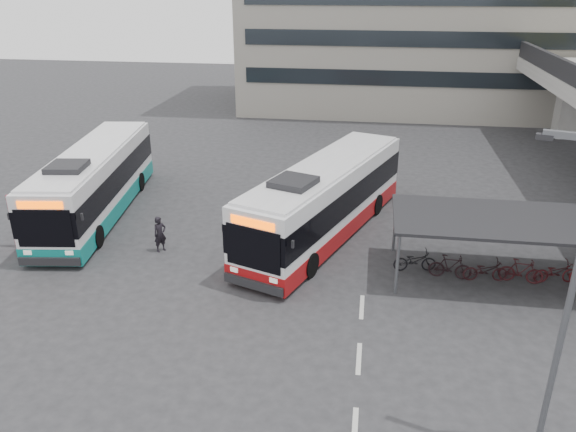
# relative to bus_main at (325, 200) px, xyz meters

# --- Properties ---
(ground) EXTENTS (120.00, 120.00, 0.00)m
(ground) POSITION_rel_bus_main_xyz_m (-0.59, -6.05, -1.68)
(ground) COLOR #28282B
(ground) RESTS_ON ground
(bike_shelter) EXTENTS (10.00, 4.00, 2.54)m
(bike_shelter) POSITION_rel_bus_main_xyz_m (7.91, -3.05, -0.33)
(bike_shelter) COLOR #595B60
(bike_shelter) RESTS_ON ground
(road_markings) EXTENTS (0.15, 7.60, 0.01)m
(road_markings) POSITION_rel_bus_main_xyz_m (1.91, -9.05, -1.68)
(road_markings) COLOR beige
(road_markings) RESTS_ON ground
(bus_main) EXTENTS (6.72, 12.42, 3.63)m
(bus_main) POSITION_rel_bus_main_xyz_m (0.00, 0.00, 0.00)
(bus_main) COLOR white
(bus_main) RESTS_ON ground
(bus_teal) EXTENTS (4.20, 12.25, 3.55)m
(bus_teal) POSITION_rel_bus_main_xyz_m (-11.42, 0.78, -0.03)
(bus_teal) COLOR white
(bus_teal) RESTS_ON ground
(pedestrian) EXTENTS (0.66, 0.69, 1.58)m
(pedestrian) POSITION_rel_bus_main_xyz_m (-6.84, -2.78, -0.89)
(pedestrian) COLOR black
(pedestrian) RESTS_ON ground
(lamp_post) EXTENTS (1.37, 0.55, 7.99)m
(lamp_post) POSITION_rel_bus_main_xyz_m (6.51, -11.58, 2.87)
(lamp_post) COLOR #595B60
(lamp_post) RESTS_ON ground
(sign_totem_mid) EXTENTS (0.52, 0.19, 2.41)m
(sign_totem_mid) POSITION_rel_bus_main_xyz_m (-13.09, -3.32, -0.44)
(sign_totem_mid) COLOR maroon
(sign_totem_mid) RESTS_ON ground
(sign_totem_north) EXTENTS (0.53, 0.25, 2.44)m
(sign_totem_north) POSITION_rel_bus_main_xyz_m (-12.65, 3.82, -0.42)
(sign_totem_north) COLOR maroon
(sign_totem_north) RESTS_ON ground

